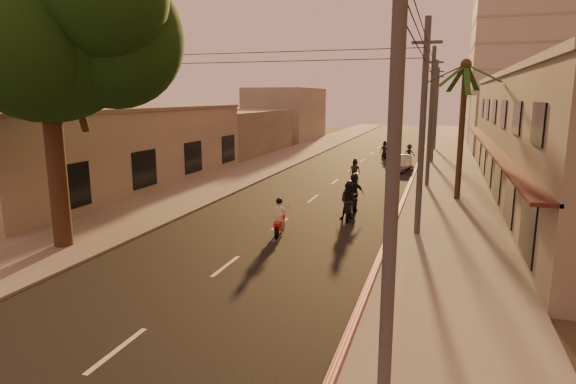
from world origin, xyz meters
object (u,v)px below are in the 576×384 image
Objects in this scene: broadleaf_tree at (55,24)px; scooter_far_a at (355,171)px; parked_car at (399,163)px; scooter_red at (279,219)px; palm_tree at (466,73)px; scooter_mid_b at (353,194)px; scooter_far_b at (409,153)px; scooter_far_c at (384,150)px; scooter_mid_a at (349,202)px.

broadleaf_tree is 7.50× the size of scooter_far_a.
parked_car is (10.44, 24.53, -7.83)m from broadleaf_tree.
palm_tree is at bearing 46.14° from scooter_red.
scooter_mid_b reaches higher than scooter_far_b.
palm_tree is 2.04× the size of parked_car.
scooter_far_c is (1.19, 28.01, 0.03)m from scooter_red.
parked_car is at bearing 66.95° from broadleaf_tree.
palm_tree is 18.08m from scooter_far_b.
parked_car is 2.33× the size of scooter_far_c.
scooter_far_a is (0.70, 14.46, -0.00)m from scooter_red.
palm_tree is at bearing 23.23° from scooter_mid_b.
scooter_mid_a is 10.96m from scooter_far_a.
scooter_far_c is at bearing 87.39° from scooter_mid_a.
broadleaf_tree is at bearing -112.69° from scooter_far_c.
parked_car is (3.26, 20.45, -0.09)m from scooter_red.
scooter_red is at bearing -111.31° from scooter_far_a.
palm_tree is at bearing -84.34° from scooter_far_b.
broadleaf_tree is 7.11× the size of scooter_red.
scooter_far_b is 5.83m from parked_car.
parked_car is at bearing 111.37° from palm_tree.
palm_tree is 20.30m from scooter_far_c.
palm_tree is at bearing -53.35° from scooter_far_a.
palm_tree is 4.82× the size of scooter_red.
scooter_mid_a is 1.16× the size of scooter_far_b.
scooter_far_b is (2.93, 11.80, 0.02)m from scooter_far_a.
scooter_far_c is at bearing 69.39° from scooter_far_a.
scooter_mid_b is at bearing -99.09° from scooter_far_a.
scooter_far_c is at bearing 80.96° from scooter_red.
scooter_far_c is at bearing 75.39° from broadleaf_tree.
broadleaf_tree is 11.32m from scooter_red.
scooter_far_c reaches higher than parked_car.
scooter_far_c is (-2.45, 1.75, 0.01)m from scooter_far_b.
parked_car is (-4.18, 10.67, -6.51)m from palm_tree.
scooter_far_c reaches higher than scooter_far_a.
scooter_mid_b is at bearing 61.99° from scooter_red.
scooter_far_a is at bearing 80.63° from scooter_red.
scooter_mid_b is 22.47m from scooter_far_c.
scooter_mid_a is 16.86m from parked_car.
scooter_far_a is (-1.63, 10.84, -0.13)m from scooter_mid_a.
scooter_far_a is at bearing 145.19° from palm_tree.
scooter_mid_a is at bearing -86.23° from parked_car.
scooter_mid_b is at bearing -87.20° from parked_car.
scooter_red reaches higher than parked_car.
scooter_red is at bearing -105.20° from scooter_far_b.
parked_car is (1.08, 14.89, -0.25)m from scooter_mid_b.
broadleaf_tree reaches higher than scooter_red.
scooter_mid_b reaches higher than scooter_far_a.
scooter_far_a is at bearing -100.14° from scooter_far_c.
parked_car is (2.56, 5.99, -0.09)m from scooter_far_a.
scooter_mid_b is 9.02m from scooter_far_a.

